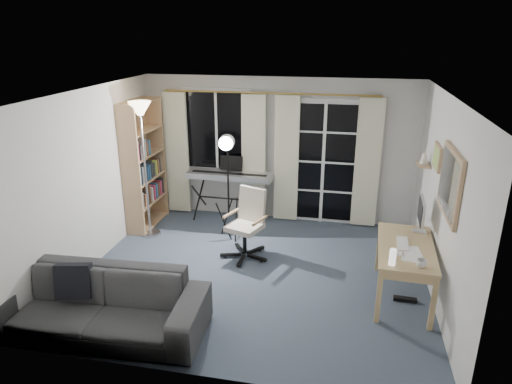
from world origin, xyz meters
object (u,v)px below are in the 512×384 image
(office_chair, at_px, (249,217))
(keyboard_piano, at_px, (230,177))
(bookshelf, at_px, (141,168))
(torchiere_lamp, at_px, (142,130))
(sofa, at_px, (98,295))
(mug, at_px, (422,263))
(studio_light, at_px, (227,155))
(desk, at_px, (406,252))
(monitor, at_px, (421,213))

(office_chair, bearing_deg, keyboard_piano, 136.71)
(bookshelf, relative_size, torchiere_lamp, 0.98)
(bookshelf, xyz_separation_m, sofa, (0.74, -2.79, -0.54))
(office_chair, bearing_deg, mug, -9.25)
(torchiere_lamp, xyz_separation_m, mug, (3.87, -1.58, -0.96))
(mug, bearing_deg, studio_light, 147.77)
(bookshelf, distance_m, keyboard_piano, 1.44)
(bookshelf, bearing_deg, desk, -18.55)
(office_chair, relative_size, monitor, 2.01)
(bookshelf, bearing_deg, keyboard_piano, 19.79)
(studio_light, height_order, office_chair, studio_light)
(bookshelf, relative_size, mug, 18.37)
(bookshelf, height_order, sofa, bookshelf)
(torchiere_lamp, relative_size, sofa, 0.92)
(keyboard_piano, distance_m, sofa, 3.32)
(keyboard_piano, relative_size, desk, 1.09)
(torchiere_lamp, bearing_deg, bookshelf, 123.32)
(monitor, bearing_deg, mug, -92.95)
(keyboard_piano, bearing_deg, studio_light, -76.44)
(monitor, bearing_deg, keyboard_piano, 156.03)
(office_chair, relative_size, sofa, 0.43)
(mug, xyz_separation_m, sofa, (-3.37, -0.85, -0.30))
(mug, bearing_deg, torchiere_lamp, 157.85)
(studio_light, bearing_deg, sofa, -111.76)
(studio_light, relative_size, sofa, 0.74)
(studio_light, relative_size, mug, 15.09)
(office_chair, distance_m, desk, 2.20)
(bookshelf, bearing_deg, mug, -24.07)
(studio_light, bearing_deg, office_chair, -48.50)
(studio_light, relative_size, monitor, 3.43)
(monitor, distance_m, mug, 0.98)
(studio_light, relative_size, desk, 1.30)
(torchiere_lamp, relative_size, mug, 18.72)
(torchiere_lamp, xyz_separation_m, office_chair, (1.70, -0.35, -1.11))
(torchiere_lamp, height_order, keyboard_piano, torchiere_lamp)
(office_chair, bearing_deg, bookshelf, -179.85)
(studio_light, xyz_separation_m, desk, (2.49, -1.13, -0.76))
(bookshelf, height_order, studio_light, bookshelf)
(keyboard_piano, xyz_separation_m, sofa, (-0.62, -3.25, -0.34))
(torchiere_lamp, xyz_separation_m, monitor, (3.97, -0.63, -0.75))
(mug, height_order, sofa, sofa)
(keyboard_piano, height_order, mug, keyboard_piano)
(bookshelf, bearing_deg, torchiere_lamp, -55.53)
(studio_light, distance_m, office_chair, 0.97)
(office_chair, height_order, desk, office_chair)
(keyboard_piano, height_order, desk, keyboard_piano)
(mug, bearing_deg, bookshelf, 154.78)
(torchiere_lamp, bearing_deg, studio_light, 2.43)
(keyboard_piano, height_order, studio_light, studio_light)
(torchiere_lamp, height_order, sofa, torchiere_lamp)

